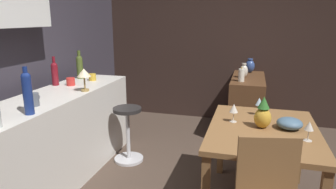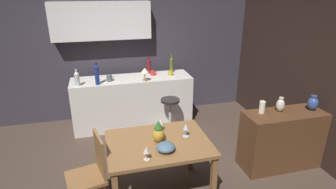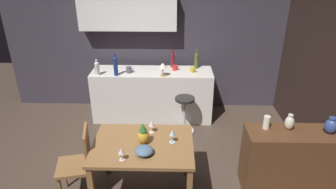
{
  "view_description": "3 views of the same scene",
  "coord_description": "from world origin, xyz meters",
  "px_view_note": "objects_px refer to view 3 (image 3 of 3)",
  "views": [
    {
      "loc": [
        -2.3,
        -0.28,
        1.62
      ],
      "look_at": [
        0.59,
        0.53,
        0.86
      ],
      "focal_mm": 32.27,
      "sensor_mm": 36.0,
      "label": 1
    },
    {
      "loc": [
        -0.41,
        -3.05,
        2.37
      ],
      "look_at": [
        0.54,
        0.6,
        0.91
      ],
      "focal_mm": 29.25,
      "sensor_mm": 36.0,
      "label": 2
    },
    {
      "loc": [
        0.53,
        -3.25,
        2.71
      ],
      "look_at": [
        0.43,
        0.53,
        0.93
      ],
      "focal_mm": 31.52,
      "sensor_mm": 36.0,
      "label": 3
    }
  ],
  "objects_px": {
    "wine_glass_center": "(121,151)",
    "wine_bottle_cobalt": "(115,65)",
    "vase_ceramic_blue": "(331,126)",
    "wine_glass_left": "(152,124)",
    "vase_ceramic_ivory": "(289,123)",
    "sideboard_cabinet": "(288,160)",
    "pineapple_centerpiece": "(143,135)",
    "wine_bottle_ruby": "(173,59)",
    "counter_lamp": "(163,66)",
    "bar_stool": "(184,114)",
    "chair_near_window": "(79,161)",
    "cup_mustard": "(192,70)",
    "pillar_candle_tall": "(267,122)",
    "wine_glass_right": "(172,133)",
    "fruit_bowl": "(144,151)",
    "cup_slate": "(129,70)",
    "wine_bottle_clear": "(97,68)",
    "cup_red": "(175,68)",
    "wine_bottle_olive": "(196,60)",
    "dining_table": "(143,150)"
  },
  "relations": [
    {
      "from": "wine_bottle_olive",
      "to": "cup_slate",
      "type": "height_order",
      "value": "wine_bottle_olive"
    },
    {
      "from": "chair_near_window",
      "to": "wine_glass_center",
      "type": "bearing_deg",
      "value": -25.51
    },
    {
      "from": "dining_table",
      "to": "cup_red",
      "type": "bearing_deg",
      "value": 79.89
    },
    {
      "from": "wine_bottle_cobalt",
      "to": "wine_bottle_clear",
      "type": "bearing_deg",
      "value": 177.82
    },
    {
      "from": "dining_table",
      "to": "fruit_bowl",
      "type": "relative_size",
      "value": 5.72
    },
    {
      "from": "pineapple_centerpiece",
      "to": "sideboard_cabinet",
      "type": "bearing_deg",
      "value": 4.81
    },
    {
      "from": "counter_lamp",
      "to": "pillar_candle_tall",
      "type": "bearing_deg",
      "value": -48.63
    },
    {
      "from": "wine_bottle_ruby",
      "to": "cup_slate",
      "type": "bearing_deg",
      "value": -156.78
    },
    {
      "from": "counter_lamp",
      "to": "pillar_candle_tall",
      "type": "xyz_separation_m",
      "value": [
        1.31,
        -1.49,
        -0.17
      ]
    },
    {
      "from": "cup_slate",
      "to": "counter_lamp",
      "type": "distance_m",
      "value": 0.61
    },
    {
      "from": "fruit_bowl",
      "to": "vase_ceramic_blue",
      "type": "height_order",
      "value": "vase_ceramic_blue"
    },
    {
      "from": "bar_stool",
      "to": "wine_bottle_clear",
      "type": "relative_size",
      "value": 2.34
    },
    {
      "from": "wine_glass_center",
      "to": "vase_ceramic_blue",
      "type": "relative_size",
      "value": 0.72
    },
    {
      "from": "wine_glass_center",
      "to": "wine_bottle_ruby",
      "type": "height_order",
      "value": "wine_bottle_ruby"
    },
    {
      "from": "wine_bottle_cobalt",
      "to": "vase_ceramic_ivory",
      "type": "relative_size",
      "value": 1.84
    },
    {
      "from": "sideboard_cabinet",
      "to": "wine_glass_center",
      "type": "distance_m",
      "value": 2.08
    },
    {
      "from": "fruit_bowl",
      "to": "cup_slate",
      "type": "bearing_deg",
      "value": 102.48
    },
    {
      "from": "wine_glass_center",
      "to": "wine_bottle_cobalt",
      "type": "relative_size",
      "value": 0.41
    },
    {
      "from": "counter_lamp",
      "to": "bar_stool",
      "type": "bearing_deg",
      "value": -38.56
    },
    {
      "from": "counter_lamp",
      "to": "pillar_candle_tall",
      "type": "height_order",
      "value": "counter_lamp"
    },
    {
      "from": "sideboard_cabinet",
      "to": "cup_red",
      "type": "relative_size",
      "value": 8.77
    },
    {
      "from": "cup_mustard",
      "to": "counter_lamp",
      "type": "xyz_separation_m",
      "value": [
        -0.5,
        -0.2,
        0.13
      ]
    },
    {
      "from": "wine_bottle_ruby",
      "to": "vase_ceramic_blue",
      "type": "bearing_deg",
      "value": -47.39
    },
    {
      "from": "wine_bottle_cobalt",
      "to": "cup_slate",
      "type": "height_order",
      "value": "wine_bottle_cobalt"
    },
    {
      "from": "wine_glass_right",
      "to": "cup_mustard",
      "type": "distance_m",
      "value": 1.92
    },
    {
      "from": "pineapple_centerpiece",
      "to": "wine_bottle_ruby",
      "type": "xyz_separation_m",
      "value": [
        0.31,
        2.18,
        0.19
      ]
    },
    {
      "from": "cup_red",
      "to": "counter_lamp",
      "type": "relative_size",
      "value": 0.54
    },
    {
      "from": "bar_stool",
      "to": "vase_ceramic_ivory",
      "type": "distance_m",
      "value": 1.8
    },
    {
      "from": "chair_near_window",
      "to": "wine_bottle_ruby",
      "type": "relative_size",
      "value": 2.9
    },
    {
      "from": "vase_ceramic_blue",
      "to": "pineapple_centerpiece",
      "type": "bearing_deg",
      "value": -176.2
    },
    {
      "from": "dining_table",
      "to": "counter_lamp",
      "type": "height_order",
      "value": "counter_lamp"
    },
    {
      "from": "wine_glass_left",
      "to": "vase_ceramic_ivory",
      "type": "height_order",
      "value": "vase_ceramic_ivory"
    },
    {
      "from": "wine_glass_right",
      "to": "wine_bottle_clear",
      "type": "distance_m",
      "value": 2.15
    },
    {
      "from": "bar_stool",
      "to": "wine_bottle_cobalt",
      "type": "relative_size",
      "value": 1.73
    },
    {
      "from": "wine_glass_left",
      "to": "fruit_bowl",
      "type": "bearing_deg",
      "value": -96.25
    },
    {
      "from": "wine_glass_center",
      "to": "pillar_candle_tall",
      "type": "distance_m",
      "value": 1.76
    },
    {
      "from": "chair_near_window",
      "to": "wine_bottle_cobalt",
      "type": "height_order",
      "value": "wine_bottle_cobalt"
    },
    {
      "from": "vase_ceramic_ivory",
      "to": "chair_near_window",
      "type": "bearing_deg",
      "value": -173.97
    },
    {
      "from": "vase_ceramic_blue",
      "to": "wine_bottle_ruby",
      "type": "bearing_deg",
      "value": 132.61
    },
    {
      "from": "wine_glass_right",
      "to": "wine_bottle_ruby",
      "type": "distance_m",
      "value": 2.16
    },
    {
      "from": "cup_mustard",
      "to": "wine_glass_center",
      "type": "bearing_deg",
      "value": -110.95
    },
    {
      "from": "cup_mustard",
      "to": "vase_ceramic_ivory",
      "type": "distance_m",
      "value": 2.01
    },
    {
      "from": "wine_glass_right",
      "to": "sideboard_cabinet",
      "type": "bearing_deg",
      "value": 4.87
    },
    {
      "from": "pineapple_centerpiece",
      "to": "wine_glass_center",
      "type": "bearing_deg",
      "value": -121.84
    },
    {
      "from": "chair_near_window",
      "to": "wine_bottle_clear",
      "type": "bearing_deg",
      "value": 95.52
    },
    {
      "from": "chair_near_window",
      "to": "wine_glass_right",
      "type": "relative_size",
      "value": 5.46
    },
    {
      "from": "dining_table",
      "to": "wine_bottle_olive",
      "type": "relative_size",
      "value": 3.43
    },
    {
      "from": "sideboard_cabinet",
      "to": "vase_ceramic_ivory",
      "type": "distance_m",
      "value": 0.51
    },
    {
      "from": "pineapple_centerpiece",
      "to": "wine_bottle_cobalt",
      "type": "relative_size",
      "value": 0.72
    },
    {
      "from": "wine_bottle_cobalt",
      "to": "wine_glass_left",
      "type": "bearing_deg",
      "value": -64.73
    }
  ]
}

